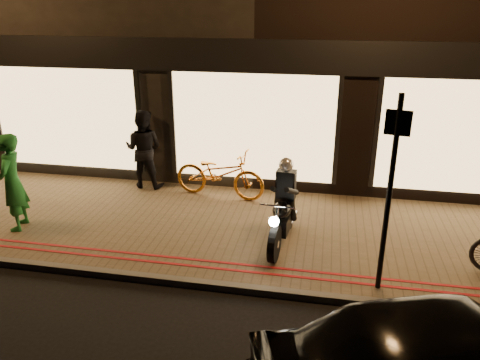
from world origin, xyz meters
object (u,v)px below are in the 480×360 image
sign_post (390,186)px  bicycle_gold (220,174)px  motorcycle (283,211)px  person_green (12,182)px

sign_post → bicycle_gold: sign_post is taller
motorcycle → person_green: size_ratio=1.03×
motorcycle → bicycle_gold: motorcycle is taller
sign_post → person_green: sign_post is taller
bicycle_gold → sign_post: bearing=-125.0°
motorcycle → sign_post: (1.61, -1.16, 1.06)m
motorcycle → sign_post: sign_post is taller
motorcycle → bicycle_gold: bearing=136.4°
motorcycle → person_green: bearing=-170.2°
bicycle_gold → person_green: bearing=130.8°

